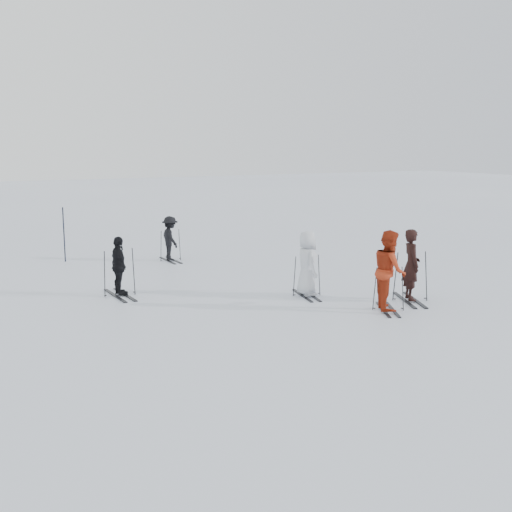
{
  "coord_description": "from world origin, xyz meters",
  "views": [
    {
      "loc": [
        -8.08,
        -14.54,
        4.09
      ],
      "look_at": [
        0.0,
        1.0,
        1.0
      ],
      "focal_mm": 45.0,
      "sensor_mm": 36.0,
      "label": 1
    }
  ],
  "objects_px": {
    "skier_red": "(389,271)",
    "skier_uphill_far": "(170,239)",
    "skier_grey": "(307,264)",
    "skier_uphill_left": "(119,267)",
    "skier_near_dark": "(411,266)",
    "piste_marker": "(64,235)"
  },
  "relations": [
    {
      "from": "skier_red",
      "to": "skier_grey",
      "type": "bearing_deg",
      "value": 50.71
    },
    {
      "from": "skier_uphill_left",
      "to": "skier_uphill_far",
      "type": "xyz_separation_m",
      "value": [
        3.04,
        4.36,
        -0.03
      ]
    },
    {
      "from": "skier_grey",
      "to": "skier_uphill_far",
      "type": "bearing_deg",
      "value": 24.57
    },
    {
      "from": "piste_marker",
      "to": "skier_uphill_left",
      "type": "bearing_deg",
      "value": -87.06
    },
    {
      "from": "skier_uphill_far",
      "to": "piste_marker",
      "type": "xyz_separation_m",
      "value": [
        -3.34,
        1.52,
        0.18
      ]
    },
    {
      "from": "skier_near_dark",
      "to": "skier_uphill_left",
      "type": "xyz_separation_m",
      "value": [
        -6.62,
        4.07,
        -0.14
      ]
    },
    {
      "from": "skier_near_dark",
      "to": "skier_red",
      "type": "relative_size",
      "value": 0.95
    },
    {
      "from": "skier_grey",
      "to": "skier_uphill_left",
      "type": "xyz_separation_m",
      "value": [
        -4.5,
        2.35,
        -0.08
      ]
    },
    {
      "from": "skier_red",
      "to": "skier_uphill_left",
      "type": "xyz_separation_m",
      "value": [
        -5.49,
        4.58,
        -0.19
      ]
    },
    {
      "from": "skier_grey",
      "to": "skier_uphill_far",
      "type": "relative_size",
      "value": 1.13
    },
    {
      "from": "skier_uphill_far",
      "to": "piste_marker",
      "type": "distance_m",
      "value": 3.67
    },
    {
      "from": "skier_grey",
      "to": "piste_marker",
      "type": "distance_m",
      "value": 9.53
    },
    {
      "from": "piste_marker",
      "to": "skier_uphill_far",
      "type": "bearing_deg",
      "value": -24.4
    },
    {
      "from": "skier_red",
      "to": "skier_grey",
      "type": "xyz_separation_m",
      "value": [
        -0.99,
        2.23,
        -0.11
      ]
    },
    {
      "from": "skier_near_dark",
      "to": "skier_uphill_left",
      "type": "height_order",
      "value": "skier_near_dark"
    },
    {
      "from": "skier_near_dark",
      "to": "skier_uphill_far",
      "type": "bearing_deg",
      "value": 45.77
    },
    {
      "from": "skier_red",
      "to": "skier_uphill_left",
      "type": "distance_m",
      "value": 7.15
    },
    {
      "from": "skier_grey",
      "to": "piste_marker",
      "type": "relative_size",
      "value": 0.91
    },
    {
      "from": "skier_red",
      "to": "skier_uphill_far",
      "type": "bearing_deg",
      "value": 42.05
    },
    {
      "from": "skier_red",
      "to": "piste_marker",
      "type": "relative_size",
      "value": 1.03
    },
    {
      "from": "skier_near_dark",
      "to": "skier_grey",
      "type": "xyz_separation_m",
      "value": [
        -2.13,
        1.71,
        -0.06
      ]
    },
    {
      "from": "skier_grey",
      "to": "skier_near_dark",
      "type": "bearing_deg",
      "value": -116.51
    }
  ]
}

